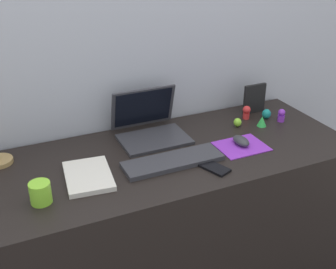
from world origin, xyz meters
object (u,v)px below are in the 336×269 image
toy_figurine_teal (266,114)px  toy_figurine_green (262,121)px  cell_phone (214,167)px  mouse (241,141)px  picture_frame (254,99)px  toy_figurine_red (246,112)px  toy_figurine_purple (281,115)px  toy_figurine_lime (238,122)px  keyboard (173,161)px  coffee_mug (40,193)px  laptop (149,125)px  notebook_pad (88,176)px

toy_figurine_teal → toy_figurine_green: bearing=-138.7°
cell_phone → toy_figurine_teal: 0.57m
mouse → picture_frame: picture_frame is taller
picture_frame → toy_figurine_green: picture_frame is taller
toy_figurine_red → toy_figurine_teal: 0.10m
mouse → picture_frame: size_ratio=0.64×
cell_phone → toy_figurine_teal: (0.48, 0.31, 0.02)m
toy_figurine_purple → toy_figurine_lime: bearing=170.5°
toy_figurine_purple → toy_figurine_red: (-0.14, 0.10, 0.00)m
mouse → toy_figurine_lime: size_ratio=2.31×
picture_frame → toy_figurine_green: size_ratio=3.01×
keyboard → coffee_mug: coffee_mug is taller
cell_phone → toy_figurine_red: 0.52m
laptop → toy_figurine_purple: (0.64, -0.12, -0.02)m
laptop → toy_figurine_purple: laptop is taller
coffee_mug → toy_figurine_green: (1.06, 0.20, -0.01)m
laptop → notebook_pad: bearing=-145.3°
notebook_pad → toy_figurine_teal: toy_figurine_teal is taller
mouse → toy_figurine_red: (0.18, 0.23, 0.01)m
cell_phone → toy_figurine_teal: toy_figurine_teal is taller
keyboard → cell_phone: (0.13, -0.10, -0.01)m
cell_phone → toy_figurine_lime: toy_figurine_lime is taller
laptop → coffee_mug: bearing=-148.7°
mouse → toy_figurine_green: 0.23m
toy_figurine_red → toy_figurine_purple: bearing=-35.1°
keyboard → cell_phone: size_ratio=3.20×
toy_figurine_lime → cell_phone: bearing=-135.4°
picture_frame → toy_figurine_teal: (0.02, -0.09, -0.05)m
toy_figurine_green → toy_figurine_teal: toy_figurine_green is taller
cell_phone → toy_figurine_lime: size_ratio=3.08×
keyboard → mouse: mouse is taller
keyboard → toy_figurine_teal: (0.61, 0.21, 0.01)m
keyboard → picture_frame: bearing=26.7°
notebook_pad → coffee_mug: 0.21m
keyboard → toy_figurine_red: (0.51, 0.25, 0.03)m
toy_figurine_purple → toy_figurine_lime: size_ratio=1.53×
toy_figurine_lime → toy_figurine_green: bearing=-22.0°
notebook_pad → coffee_mug: coffee_mug is taller
mouse → toy_figurine_red: bearing=52.1°
mouse → toy_figurine_teal: toy_figurine_teal is taller
coffee_mug → notebook_pad: bearing=24.3°
keyboard → toy_figurine_teal: toy_figurine_teal is taller
laptop → coffee_mug: laptop is taller
cell_phone → laptop: bearing=86.7°
coffee_mug → cell_phone: bearing=-4.3°
notebook_pad → toy_figurine_red: 0.88m
toy_figurine_purple → toy_figurine_green: (-0.12, -0.01, -0.01)m
coffee_mug → toy_figurine_teal: coffee_mug is taller
laptop → toy_figurine_teal: bearing=-6.0°
toy_figurine_purple → cell_phone: bearing=-154.0°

